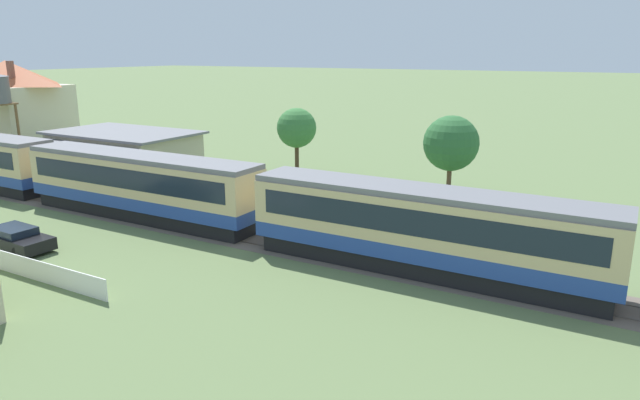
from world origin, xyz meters
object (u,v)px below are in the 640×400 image
passenger_train (265,202)px  station_building (124,152)px  parked_car_black (16,238)px  yard_tree_1 (297,128)px  station_house_terracotta_roof (10,101)px  yard_tree_0 (451,143)px

passenger_train → station_building: passenger_train is taller
parked_car_black → yard_tree_1: 24.44m
station_house_terracotta_roof → yard_tree_0: station_house_terracotta_roof is taller
parked_car_black → yard_tree_1: yard_tree_1 is taller
station_house_terracotta_roof → parked_car_black: 41.64m
station_house_terracotta_roof → passenger_train: bearing=-17.7°
passenger_train → parked_car_black: size_ratio=15.73×
station_building → yard_tree_1: (13.80, 6.78, 2.26)m
station_building → station_house_terracotta_roof: size_ratio=0.95×
parked_car_black → station_building: bearing=123.9°
station_house_terracotta_roof → yard_tree_0: size_ratio=2.19×
passenger_train → yard_tree_0: 15.84m
parked_car_black → yard_tree_0: 28.59m
station_house_terracotta_roof → station_building: bearing=-12.5°
station_house_terracotta_roof → yard_tree_1: (38.18, 1.35, -0.77)m
station_house_terracotta_roof → parked_car_black: bearing=-33.0°
parked_car_black → yard_tree_0: yard_tree_0 is taller
passenger_train → parked_car_black: bearing=-145.4°
yard_tree_0 → passenger_train: bearing=-113.1°
parked_car_black → yard_tree_0: size_ratio=0.78×
station_building → station_house_terracotta_roof: station_house_terracotta_roof is taller
yard_tree_1 → station_house_terracotta_roof: bearing=-178.0°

